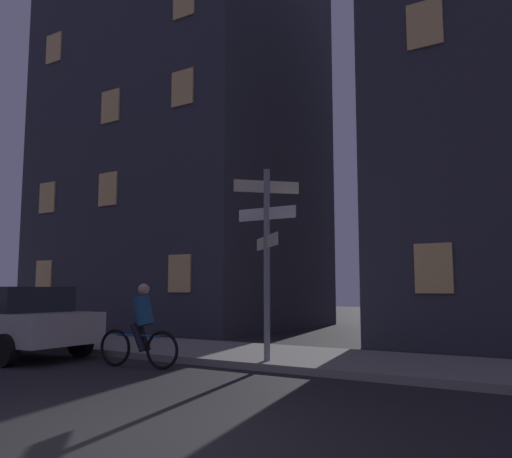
% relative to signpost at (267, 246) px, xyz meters
% --- Properties ---
extents(ground_plane, '(80.00, 80.00, 0.00)m').
position_rel_signpost_xyz_m(ground_plane, '(1.08, -5.31, -2.35)').
color(ground_plane, '#232326').
extents(sidewalk_kerb, '(40.00, 3.17, 0.14)m').
position_rel_signpost_xyz_m(sidewalk_kerb, '(1.08, 1.14, -2.28)').
color(sidewalk_kerb, gray).
rests_on(sidewalk_kerb, ground_plane).
extents(signpost, '(1.30, 1.16, 3.74)m').
position_rel_signpost_xyz_m(signpost, '(0.00, 0.00, 0.00)').
color(signpost, gray).
rests_on(signpost, sidewalk_kerb).
extents(car_far_trailing, '(4.68, 2.27, 1.55)m').
position_rel_signpost_xyz_m(car_far_trailing, '(-5.85, -1.72, -1.53)').
color(car_far_trailing, beige).
rests_on(car_far_trailing, ground_plane).
extents(cyclist, '(1.81, 0.38, 1.61)m').
position_rel_signpost_xyz_m(cyclist, '(-2.06, -1.30, -1.60)').
color(cyclist, black).
rests_on(cyclist, ground_plane).
extents(building_left_block, '(10.18, 8.35, 21.38)m').
position_rel_signpost_xyz_m(building_left_block, '(-9.15, 8.35, 8.35)').
color(building_left_block, '#383842').
rests_on(building_left_block, ground_plane).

